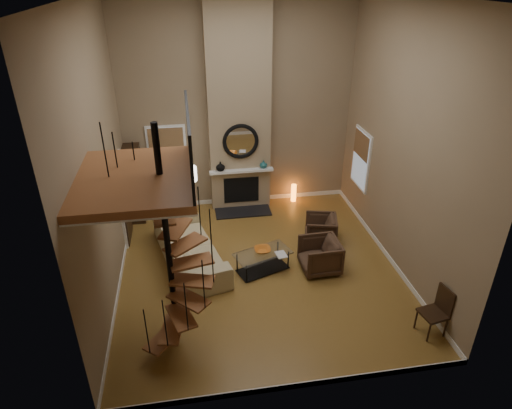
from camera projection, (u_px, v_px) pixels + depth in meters
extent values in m
cube|color=#A47A34|center=(259.00, 268.00, 9.86)|extent=(6.00, 6.50, 0.01)
cube|color=#8C775A|center=(238.00, 107.00, 11.38)|extent=(6.00, 0.02, 5.50)
cube|color=#8C775A|center=(302.00, 244.00, 5.73)|extent=(6.00, 0.02, 5.50)
cube|color=#8C775A|center=(99.00, 163.00, 8.13)|extent=(0.02, 6.50, 5.50)
cube|color=#8C775A|center=(405.00, 144.00, 8.99)|extent=(0.02, 6.50, 5.50)
cube|color=white|center=(240.00, 199.00, 12.65)|extent=(6.00, 0.02, 0.12)
cube|color=white|center=(293.00, 386.00, 7.01)|extent=(6.00, 0.02, 0.12)
cube|color=white|center=(120.00, 280.00, 9.40)|extent=(0.02, 6.50, 0.12)
cube|color=white|center=(386.00, 254.00, 10.26)|extent=(0.02, 6.50, 0.12)
cube|color=#988263|center=(239.00, 109.00, 11.22)|extent=(1.60, 0.38, 5.50)
cube|color=black|center=(243.00, 212.00, 12.08)|extent=(1.50, 0.60, 0.04)
cube|color=black|center=(241.00, 190.00, 12.08)|extent=(0.95, 0.02, 0.72)
cube|color=white|center=(241.00, 171.00, 11.73)|extent=(1.70, 0.18, 0.06)
torus|color=black|center=(241.00, 142.00, 11.40)|extent=(0.94, 0.10, 0.94)
cylinder|color=white|center=(241.00, 141.00, 11.41)|extent=(0.80, 0.01, 0.80)
imported|color=black|center=(220.00, 166.00, 11.61)|extent=(0.24, 0.24, 0.25)
imported|color=#1B585E|center=(263.00, 164.00, 11.79)|extent=(0.20, 0.20, 0.21)
cube|color=white|center=(167.00, 153.00, 11.64)|extent=(1.02, 0.04, 1.52)
cube|color=#8C9EB2|center=(167.00, 153.00, 11.61)|extent=(0.90, 0.01, 1.40)
cube|color=olive|center=(167.00, 146.00, 11.50)|extent=(0.90, 0.01, 0.98)
cube|color=white|center=(361.00, 159.00, 11.27)|extent=(0.04, 1.02, 1.52)
cube|color=#8C9EB2|center=(360.00, 159.00, 11.26)|extent=(0.01, 0.90, 1.40)
cube|color=olive|center=(361.00, 145.00, 11.08)|extent=(0.01, 0.90, 0.63)
cube|color=white|center=(123.00, 200.00, 10.50)|extent=(0.06, 1.05, 2.16)
cube|color=black|center=(125.00, 200.00, 10.52)|extent=(0.05, 0.90, 2.05)
cube|color=#8C9EB2|center=(124.00, 184.00, 10.32)|extent=(0.01, 0.60, 0.90)
cube|color=#995B32|center=(136.00, 179.00, 6.48)|extent=(1.70, 2.20, 0.12)
cube|color=white|center=(136.00, 184.00, 6.52)|extent=(1.70, 2.20, 0.03)
cube|color=black|center=(189.00, 141.00, 6.35)|extent=(0.04, 2.20, 0.94)
cylinder|color=black|center=(167.00, 244.00, 7.08)|extent=(0.10, 0.10, 4.02)
cube|color=#995B32|center=(164.00, 339.00, 7.64)|extent=(0.71, 0.78, 0.04)
cylinder|color=black|center=(147.00, 332.00, 7.13)|extent=(0.02, 0.02, 0.94)
cube|color=#995B32|center=(172.00, 329.00, 7.47)|extent=(0.46, 0.77, 0.04)
cylinder|color=black|center=(165.00, 324.00, 6.93)|extent=(0.02, 0.02, 0.94)
cube|color=#995B32|center=(181.00, 316.00, 7.39)|extent=(0.55, 0.79, 0.04)
cylinder|color=black|center=(186.00, 307.00, 6.88)|extent=(0.02, 0.02, 0.94)
cube|color=#995B32|center=(189.00, 299.00, 7.36)|extent=(0.75, 0.74, 0.04)
cylinder|color=black|center=(204.00, 285.00, 6.96)|extent=(0.02, 0.02, 0.94)
cube|color=#995B32|center=(192.00, 281.00, 7.38)|extent=(0.79, 0.53, 0.04)
cylinder|color=black|center=(212.00, 259.00, 7.12)|extent=(0.02, 0.02, 0.94)
cube|color=#995B32|center=(191.00, 262.00, 7.41)|extent=(0.77, 0.48, 0.04)
cylinder|color=black|center=(211.00, 234.00, 7.31)|extent=(0.02, 0.02, 0.94)
cube|color=#995B32|center=(185.00, 244.00, 7.42)|extent=(0.77, 0.72, 0.04)
cylinder|color=black|center=(200.00, 212.00, 7.43)|extent=(0.02, 0.02, 0.94)
cube|color=#995B32|center=(176.00, 229.00, 7.36)|extent=(0.58, 0.79, 0.04)
cylinder|color=black|center=(181.00, 194.00, 7.45)|extent=(0.02, 0.02, 0.94)
cube|color=#995B32|center=(163.00, 215.00, 7.23)|extent=(0.41, 0.75, 0.04)
cylinder|color=black|center=(159.00, 180.00, 7.32)|extent=(0.02, 0.02, 0.94)
cube|color=#995B32|center=(151.00, 204.00, 7.04)|extent=(0.68, 0.79, 0.04)
cylinder|color=black|center=(136.00, 170.00, 7.04)|extent=(0.02, 0.02, 0.94)
cube|color=#995B32|center=(141.00, 193.00, 6.78)|extent=(0.80, 0.64, 0.04)
cylinder|color=black|center=(117.00, 162.00, 6.66)|extent=(0.02, 0.02, 0.94)
cube|color=#995B32|center=(136.00, 183.00, 6.51)|extent=(0.72, 0.34, 0.04)
cylinder|color=black|center=(105.00, 154.00, 6.23)|extent=(0.02, 0.02, 0.94)
cube|color=black|center=(135.00, 184.00, 11.48)|extent=(0.42, 0.89, 1.98)
imported|color=tan|center=(189.00, 246.00, 9.94)|extent=(1.71, 2.97, 0.82)
imported|color=#452E1F|center=(324.00, 229.00, 10.65)|extent=(0.89, 0.87, 0.67)
imported|color=#452E1F|center=(323.00, 255.00, 9.68)|extent=(0.85, 0.83, 0.75)
cube|color=silver|center=(263.00, 253.00, 9.59)|extent=(1.34, 0.98, 0.02)
cube|color=black|center=(263.00, 269.00, 9.79)|extent=(1.21, 0.85, 0.02)
cylinder|color=black|center=(247.00, 274.00, 9.31)|extent=(0.04, 0.04, 0.44)
cylinder|color=black|center=(288.00, 260.00, 9.75)|extent=(0.04, 0.04, 0.44)
cylinder|color=black|center=(237.00, 263.00, 9.64)|extent=(0.04, 0.04, 0.44)
cylinder|color=black|center=(278.00, 250.00, 10.09)|extent=(0.04, 0.04, 0.44)
imported|color=orange|center=(262.00, 250.00, 9.61)|extent=(0.36, 0.36, 0.09)
imported|color=gray|center=(280.00, 255.00, 9.50)|extent=(0.25, 0.31, 0.03)
cylinder|color=black|center=(193.00, 229.00, 11.31)|extent=(0.38, 0.38, 0.03)
cylinder|color=black|center=(190.00, 202.00, 10.94)|extent=(0.04, 0.04, 1.62)
cylinder|color=#F2E5C6|center=(188.00, 174.00, 10.58)|extent=(0.42, 0.42, 0.33)
cylinder|color=orange|center=(294.00, 193.00, 12.59)|extent=(0.14, 0.14, 0.51)
cube|color=black|center=(433.00, 314.00, 7.92)|extent=(0.49, 0.49, 0.05)
cube|color=black|center=(445.00, 300.00, 7.86)|extent=(0.11, 0.41, 0.50)
cylinder|color=black|center=(429.00, 333.00, 7.83)|extent=(0.04, 0.04, 0.41)
cylinder|color=black|center=(445.00, 328.00, 7.94)|extent=(0.04, 0.04, 0.41)
cylinder|color=black|center=(416.00, 319.00, 8.13)|extent=(0.04, 0.04, 0.41)
cylinder|color=black|center=(432.00, 315.00, 8.24)|extent=(0.04, 0.04, 0.41)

